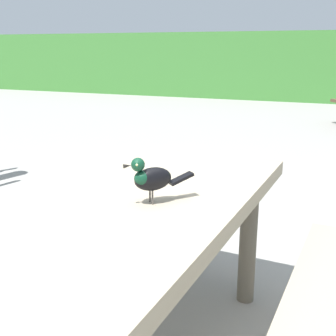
{
  "coord_description": "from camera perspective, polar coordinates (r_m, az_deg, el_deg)",
  "views": [
    {
      "loc": [
        0.71,
        -1.41,
        1.32
      ],
      "look_at": [
        0.06,
        0.17,
        0.84
      ],
      "focal_mm": 46.41,
      "sensor_mm": 36.0,
      "label": 1
    }
  ],
  "objects": [
    {
      "name": "hedge_wall",
      "position": [
        11.83,
        19.31,
        12.47
      ],
      "size": [
        28.0,
        1.21,
        1.71
      ],
      "primitive_type": "cube",
      "color": "#428438",
      "rests_on": "ground"
    },
    {
      "name": "picnic_table_foreground",
      "position": [
        1.74,
        -4.25,
        -10.42
      ],
      "size": [
        1.78,
        1.84,
        0.74
      ],
      "color": "gray",
      "rests_on": "ground"
    },
    {
      "name": "bird_grackle",
      "position": [
        1.64,
        -2.32,
        -1.25
      ],
      "size": [
        0.21,
        0.23,
        0.18
      ],
      "color": "black",
      "rests_on": "picnic_table_foreground"
    }
  ]
}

